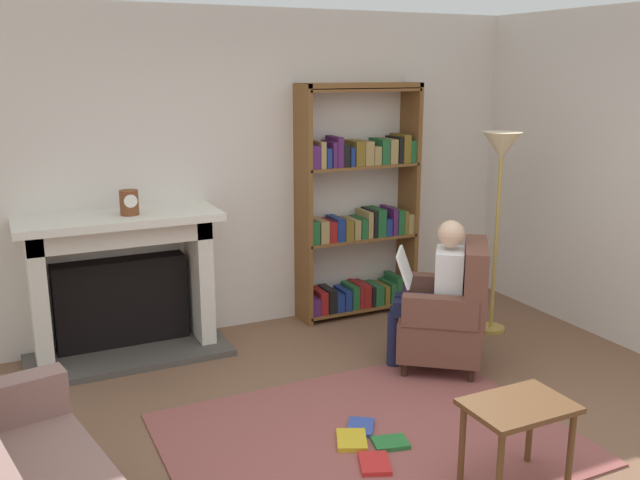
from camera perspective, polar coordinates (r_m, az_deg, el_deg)
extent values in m
plane|color=brown|center=(4.21, 6.14, -17.86)|extent=(14.00, 14.00, 0.00)
cube|color=silver|center=(5.96, -6.53, 5.54)|extent=(5.60, 0.10, 2.70)
cube|color=silver|center=(6.32, 21.23, 5.17)|extent=(0.10, 5.20, 2.70)
cube|color=#904B47|center=(4.43, 4.03, -15.99)|extent=(2.40, 1.80, 0.01)
cube|color=#4C4742|center=(5.70, -15.38, -9.13)|extent=(1.55, 0.64, 0.05)
cube|color=black|center=(5.78, -16.03, -4.90)|extent=(1.03, 0.20, 0.70)
cube|color=silver|center=(5.56, -22.14, -4.61)|extent=(0.12, 0.44, 1.08)
cube|color=silver|center=(5.74, -9.89, -3.18)|extent=(0.12, 0.44, 1.08)
cube|color=silver|center=(5.50, -16.23, 0.66)|extent=(1.35, 0.44, 0.16)
cube|color=silver|center=(5.42, -16.20, 1.66)|extent=(1.51, 0.56, 0.06)
cylinder|color=brown|center=(5.39, -15.44, 2.99)|extent=(0.14, 0.14, 0.19)
cylinder|color=white|center=(5.32, -15.33, 3.11)|extent=(0.10, 0.01, 0.10)
cube|color=brown|center=(5.99, -1.39, 2.72)|extent=(0.04, 0.32, 2.09)
cube|color=brown|center=(6.50, 7.32, 3.50)|extent=(0.04, 0.32, 2.09)
cube|color=brown|center=(6.12, 3.27, 12.61)|extent=(1.12, 0.32, 0.04)
cube|color=brown|center=(6.49, 3.03, -5.44)|extent=(1.08, 0.32, 0.02)
cube|color=#4C1E59|center=(6.25, -0.74, -5.31)|extent=(0.07, 0.26, 0.16)
cube|color=maroon|center=(6.27, -0.10, -5.01)|extent=(0.07, 0.26, 0.21)
cube|color=black|center=(6.30, 0.60, -4.87)|extent=(0.08, 0.26, 0.21)
cube|color=navy|center=(6.34, 1.25, -4.98)|extent=(0.08, 0.26, 0.16)
cube|color=navy|center=(6.38, 1.89, -4.78)|extent=(0.07, 0.26, 0.19)
cube|color=#1E592D|center=(6.40, 2.50, -4.57)|extent=(0.07, 0.26, 0.21)
cube|color=maroon|center=(6.43, 2.96, -4.44)|extent=(0.04, 0.26, 0.23)
cube|color=maroon|center=(6.46, 3.43, -4.42)|extent=(0.07, 0.26, 0.21)
cube|color=black|center=(6.49, 3.93, -4.43)|extent=(0.04, 0.26, 0.19)
cube|color=#1E592D|center=(6.53, 4.44, -4.37)|extent=(0.09, 0.26, 0.19)
cube|color=brown|center=(6.57, 5.05, -4.31)|extent=(0.05, 0.26, 0.18)
cube|color=#1E592D|center=(6.60, 5.54, -4.16)|extent=(0.06, 0.26, 0.19)
cube|color=#1E592D|center=(6.62, 6.02, -3.83)|extent=(0.06, 0.26, 0.25)
cube|color=#4C1E59|center=(6.66, 6.41, -4.14)|extent=(0.04, 0.26, 0.16)
cube|color=#4C1E59|center=(6.68, 6.76, -4.00)|extent=(0.04, 0.26, 0.18)
cube|color=brown|center=(6.30, 3.10, 0.20)|extent=(1.08, 0.32, 0.02)
cube|color=#1E592D|center=(6.05, -0.79, 0.73)|extent=(0.07, 0.26, 0.20)
cube|color=#997F4C|center=(6.09, -0.06, 0.81)|extent=(0.08, 0.26, 0.20)
cube|color=maroon|center=(6.13, 0.62, 0.82)|extent=(0.07, 0.26, 0.18)
cube|color=navy|center=(6.16, 1.28, 0.99)|extent=(0.08, 0.26, 0.20)
cube|color=brown|center=(6.20, 1.97, 0.95)|extent=(0.08, 0.26, 0.18)
cube|color=#997F4C|center=(6.23, 2.62, 1.01)|extent=(0.06, 0.26, 0.18)
cube|color=#1E592D|center=(6.27, 3.19, 1.09)|extent=(0.06, 0.26, 0.18)
cube|color=#997F4C|center=(6.29, 3.67, 1.40)|extent=(0.05, 0.26, 0.24)
cube|color=black|center=(6.31, 4.08, 1.48)|extent=(0.04, 0.26, 0.25)
cube|color=#1E592D|center=(6.35, 4.60, 1.54)|extent=(0.08, 0.26, 0.25)
cube|color=navy|center=(6.39, 5.17, 1.20)|extent=(0.06, 0.26, 0.16)
cube|color=#4C1E59|center=(6.42, 5.68, 1.66)|extent=(0.05, 0.26, 0.25)
cube|color=#1E592D|center=(6.45, 6.16, 1.62)|extent=(0.06, 0.26, 0.23)
cube|color=brown|center=(6.48, 6.56, 1.60)|extent=(0.04, 0.26, 0.21)
cube|color=#997F4C|center=(6.51, 6.98, 1.50)|extent=(0.07, 0.26, 0.18)
cube|color=brown|center=(6.17, 3.18, 6.13)|extent=(1.08, 0.32, 0.02)
cube|color=#4C1E59|center=(5.94, -0.79, 6.91)|extent=(0.07, 0.26, 0.20)
cube|color=#997F4C|center=(5.97, -0.20, 7.09)|extent=(0.05, 0.26, 0.23)
cube|color=navy|center=(5.99, 0.28, 6.84)|extent=(0.05, 0.26, 0.17)
cube|color=#4C1E59|center=(6.01, 0.75, 7.11)|extent=(0.04, 0.26, 0.22)
cube|color=#4C1E59|center=(6.03, 1.20, 7.32)|extent=(0.05, 0.26, 0.26)
cube|color=black|center=(6.07, 1.70, 7.02)|extent=(0.06, 0.26, 0.19)
cube|color=navy|center=(6.09, 2.20, 6.93)|extent=(0.04, 0.26, 0.16)
cube|color=brown|center=(6.13, 2.83, 7.20)|extent=(0.09, 0.26, 0.21)
cube|color=#997F4C|center=(6.17, 3.57, 7.21)|extent=(0.08, 0.26, 0.21)
cube|color=#997F4C|center=(6.21, 4.24, 7.03)|extent=(0.07, 0.26, 0.16)
cube|color=#1E592D|center=(6.25, 4.90, 7.33)|extent=(0.08, 0.26, 0.22)
cube|color=#997F4C|center=(6.29, 5.57, 7.34)|extent=(0.08, 0.26, 0.22)
cube|color=black|center=(6.33, 6.13, 7.43)|extent=(0.04, 0.26, 0.23)
cube|color=brown|center=(6.36, 6.62, 7.54)|extent=(0.07, 0.26, 0.25)
cube|color=#1E592D|center=(6.40, 7.14, 7.33)|extent=(0.06, 0.26, 0.20)
cube|color=brown|center=(6.12, 3.27, 12.24)|extent=(1.08, 0.32, 0.02)
cylinder|color=#331E14|center=(5.69, 7.38, -8.41)|extent=(0.05, 0.05, 0.12)
cylinder|color=#331E14|center=(5.22, 6.96, -10.52)|extent=(0.05, 0.05, 0.12)
cylinder|color=#331E14|center=(5.68, 12.26, -8.65)|extent=(0.05, 0.05, 0.12)
cylinder|color=#331E14|center=(5.21, 12.32, -10.79)|extent=(0.05, 0.05, 0.12)
cube|color=brown|center=(5.36, 9.83, -7.50)|extent=(0.86, 0.87, 0.30)
cube|color=brown|center=(5.23, 12.65, -3.28)|extent=(0.51, 0.61, 0.55)
cube|color=brown|center=(5.53, 10.02, -3.98)|extent=(0.50, 0.42, 0.22)
cube|color=brown|center=(5.02, 9.85, -5.85)|extent=(0.50, 0.42, 0.22)
cube|color=white|center=(5.23, 10.56, -3.44)|extent=(0.35, 0.38, 0.50)
sphere|color=#D8AD8C|center=(5.13, 10.74, 0.50)|extent=(0.20, 0.20, 0.20)
cube|color=#191E3F|center=(5.37, 8.34, -5.12)|extent=(0.39, 0.34, 0.12)
cube|color=#191E3F|center=(5.22, 8.24, -5.69)|extent=(0.39, 0.34, 0.12)
cylinder|color=#191E3F|center=(5.48, 6.24, -7.59)|extent=(0.10, 0.10, 0.42)
cylinder|color=#191E3F|center=(5.33, 6.08, -8.21)|extent=(0.10, 0.10, 0.42)
cube|color=white|center=(5.21, 6.98, -2.21)|extent=(0.30, 0.35, 0.25)
cube|color=brown|center=(3.90, 16.06, -13.00)|extent=(0.56, 0.39, 0.03)
cylinder|color=brown|center=(3.78, 14.56, -18.14)|extent=(0.04, 0.04, 0.47)
cylinder|color=brown|center=(4.07, 19.92, -16.08)|extent=(0.04, 0.04, 0.47)
cylinder|color=brown|center=(3.98, 11.61, -16.18)|extent=(0.04, 0.04, 0.47)
cylinder|color=brown|center=(4.26, 16.90, -14.42)|extent=(0.04, 0.04, 0.47)
cube|color=gold|center=(4.37, 2.62, -16.13)|extent=(0.26, 0.29, 0.03)
cube|color=red|center=(4.16, 4.51, -17.87)|extent=(0.24, 0.27, 0.03)
cube|color=#334CA5|center=(4.51, 3.36, -15.12)|extent=(0.25, 0.27, 0.03)
cube|color=#267233|center=(4.36, 5.82, -16.28)|extent=(0.24, 0.20, 0.03)
cylinder|color=#B7933F|center=(6.25, 13.86, -7.06)|extent=(0.24, 0.24, 0.03)
cylinder|color=#B7933F|center=(6.02, 14.27, -0.39)|extent=(0.03, 0.03, 1.47)
cone|color=beige|center=(5.88, 14.76, 7.52)|extent=(0.32, 0.32, 0.22)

